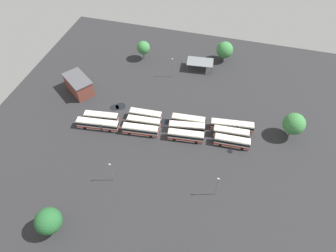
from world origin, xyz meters
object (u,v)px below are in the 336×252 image
object	(u,v)px
bus_row2_slot0	(146,115)
bus_row1_slot0	(188,120)
bus_row2_slot1	(144,122)
bus_row3_slot2	(98,124)
lamp_post_by_building	(112,172)
bus_row0_slot0	(232,126)
bus_row2_slot2	(140,130)
tree_northwest	(48,221)
depot_building	(79,85)
tree_south_edge	(143,48)
bus_row3_slot1	(101,117)
bus_row1_slot1	(187,127)
lamp_post_mid_lot	(172,67)
bus_row0_slot1	(231,133)
tree_northeast	(294,124)
bus_row1_slot2	(186,136)
maintenance_shelter	(200,62)
bus_row0_slot2	(232,141)
tree_east_edge	(225,50)
lamp_post_far_corner	(217,186)

from	to	relation	value
bus_row2_slot0	bus_row1_slot0	bearing A→B (deg)	-174.67
bus_row2_slot1	bus_row2_slot0	bearing A→B (deg)	-82.54
bus_row3_slot2	lamp_post_by_building	world-z (taller)	lamp_post_by_building
bus_row0_slot0	bus_row1_slot0	size ratio (longest dim) A/B	1.26
bus_row2_slot2	tree_northwest	xyz separation A→B (m)	(11.50, 38.17, 3.67)
depot_building	tree_south_edge	bearing A→B (deg)	-123.11
bus_row2_slot2	bus_row3_slot1	size ratio (longest dim) A/B	1.03
bus_row2_slot1	tree_south_edge	xyz separation A→B (m)	(12.22, -37.11, 3.73)
bus_row1_slot1	lamp_post_mid_lot	bearing A→B (deg)	-65.56
bus_row0_slot1	bus_row2_slot0	size ratio (longest dim) A/B	1.05
tree_northeast	bus_row1_slot1	bearing A→B (deg)	11.81
bus_row3_slot1	tree_northeast	bearing A→B (deg)	-170.77
bus_row3_slot2	tree_northwest	xyz separation A→B (m)	(-3.41, 36.65, 3.67)
bus_row1_slot2	lamp_post_by_building	bearing A→B (deg)	50.70
bus_row3_slot2	tree_south_edge	world-z (taller)	tree_south_edge
bus_row2_slot1	bus_row2_slot2	size ratio (longest dim) A/B	0.95
maintenance_shelter	tree_south_edge	size ratio (longest dim) A/B	1.34
bus_row1_slot1	bus_row3_slot1	world-z (taller)	same
bus_row0_slot2	bus_row2_slot0	world-z (taller)	same
bus_row2_slot1	tree_south_edge	size ratio (longest dim) A/B	1.39
bus_row1_slot1	lamp_post_mid_lot	world-z (taller)	lamp_post_mid_lot
bus_row2_slot1	bus_row3_slot1	size ratio (longest dim) A/B	0.97
tree_south_edge	depot_building	bearing A→B (deg)	56.89
tree_south_edge	bus_row2_slot0	bearing A→B (deg)	109.26
bus_row0_slot1	bus_row0_slot0	bearing A→B (deg)	-89.78
bus_row2_slot1	maintenance_shelter	world-z (taller)	maintenance_shelter
tree_northwest	tree_northeast	bearing A→B (deg)	-140.08
bus_row1_slot1	depot_building	distance (m)	45.33
bus_row0_slot1	depot_building	xyz separation A→B (m)	(59.29, -7.51, 1.38)
bus_row2_slot0	maintenance_shelter	size ratio (longest dim) A/B	1.01
bus_row0_slot2	bus_row1_slot1	size ratio (longest dim) A/B	0.94
bus_row2_slot2	maintenance_shelter	xyz separation A→B (m)	(-12.42, -40.27, 1.57)
tree_east_edge	tree_northeast	bearing A→B (deg)	127.34
bus_row1_slot0	maintenance_shelter	size ratio (longest dim) A/B	1.03
bus_row3_slot1	depot_building	size ratio (longest dim) A/B	0.86
lamp_post_far_corner	lamp_post_by_building	world-z (taller)	lamp_post_far_corner
depot_building	lamp_post_mid_lot	bearing A→B (deg)	-150.74
bus_row2_slot0	lamp_post_by_building	distance (m)	26.87
bus_row3_slot1	lamp_post_mid_lot	world-z (taller)	lamp_post_mid_lot
bus_row2_slot1	bus_row2_slot2	world-z (taller)	same
tree_south_edge	bus_row0_slot1	bearing A→B (deg)	140.94
tree_northwest	bus_row1_slot2	bearing A→B (deg)	-124.08
bus_row2_slot1	tree_east_edge	distance (m)	49.95
bus_row0_slot0	depot_building	world-z (taller)	depot_building
bus_row2_slot0	bus_row3_slot2	xyz separation A→B (m)	(14.43, 8.55, 0.00)
bus_row0_slot1	lamp_post_far_corner	distance (m)	23.17
bus_row3_slot1	tree_northwest	bearing A→B (deg)	95.18
tree_east_edge	lamp_post_by_building	bearing A→B (deg)	71.34
bus_row0_slot2	depot_building	bearing A→B (deg)	-10.42
bus_row0_slot2	bus_row2_slot2	size ratio (longest dim) A/B	0.94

